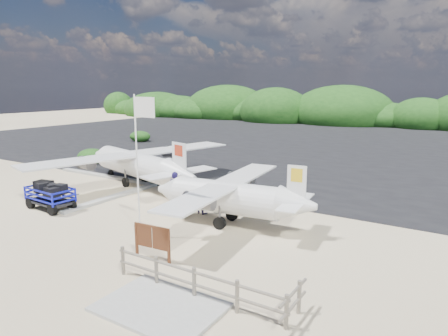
# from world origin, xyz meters

# --- Properties ---
(ground) EXTENTS (160.00, 160.00, 0.00)m
(ground) POSITION_xyz_m (0.00, 0.00, 0.00)
(ground) COLOR beige
(asphalt_apron) EXTENTS (90.00, 50.00, 0.04)m
(asphalt_apron) POSITION_xyz_m (0.00, 30.00, 0.00)
(asphalt_apron) COLOR #B2B2B2
(asphalt_apron) RESTS_ON ground
(lagoon) EXTENTS (9.00, 7.00, 0.40)m
(lagoon) POSITION_xyz_m (-9.00, 1.50, 0.00)
(lagoon) COLOR #B2B2B2
(lagoon) RESTS_ON ground
(walkway_pad) EXTENTS (3.50, 2.50, 0.10)m
(walkway_pad) POSITION_xyz_m (5.50, -6.00, 0.00)
(walkway_pad) COLOR #B2B2B2
(walkway_pad) RESTS_ON ground
(vegetation_band) EXTENTS (124.00, 8.00, 4.40)m
(vegetation_band) POSITION_xyz_m (0.00, 55.00, 0.00)
(vegetation_band) COLOR #B2B2B2
(vegetation_band) RESTS_ON ground
(fence) EXTENTS (6.40, 2.00, 1.10)m
(fence) POSITION_xyz_m (6.00, -5.00, 0.00)
(fence) COLOR #B2B2B2
(fence) RESTS_ON ground
(baggage_cart) EXTENTS (2.89, 1.76, 1.40)m
(baggage_cart) POSITION_xyz_m (-5.67, -1.71, 0.00)
(baggage_cart) COLOR #0C13C0
(baggage_cart) RESTS_ON ground
(flagpole) EXTENTS (1.26, 0.64, 6.02)m
(flagpole) POSITION_xyz_m (1.03, -2.11, 0.00)
(flagpole) COLOR white
(flagpole) RESTS_ON ground
(signboard) EXTENTS (1.68, 0.28, 1.38)m
(signboard) POSITION_xyz_m (3.08, -3.60, 0.00)
(signboard) COLOR #5B301A
(signboard) RESTS_ON ground
(crew_a) EXTENTS (0.82, 0.66, 1.94)m
(crew_a) POSITION_xyz_m (-0.33, 1.98, 0.97)
(crew_a) COLOR #171143
(crew_a) RESTS_ON ground
(crew_b) EXTENTS (0.87, 0.74, 1.60)m
(crew_b) POSITION_xyz_m (1.40, 1.92, 0.80)
(crew_b) COLOR #171143
(crew_b) RESTS_ON ground
(aircraft_small) EXTENTS (9.00, 9.00, 2.96)m
(aircraft_small) POSITION_xyz_m (-9.18, 33.72, 0.00)
(aircraft_small) COLOR #B2B2B2
(aircraft_small) RESTS_ON ground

